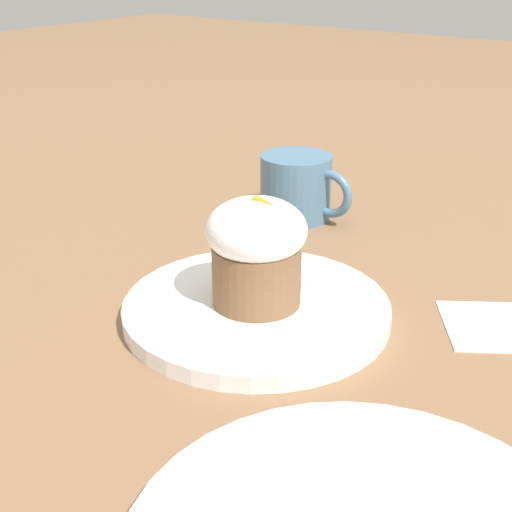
{
  "coord_description": "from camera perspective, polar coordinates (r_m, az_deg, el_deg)",
  "views": [
    {
      "loc": [
        0.33,
        -0.45,
        0.31
      ],
      "look_at": [
        -0.0,
        -0.0,
        0.06
      ],
      "focal_mm": 50.0,
      "sensor_mm": 36.0,
      "label": 1
    }
  ],
  "objects": [
    {
      "name": "paper_napkin",
      "position": [
        0.66,
        19.32,
        -5.29
      ],
      "size": [
        0.14,
        0.13,
        0.0
      ],
      "color": "white",
      "rests_on": "ground_plane"
    },
    {
      "name": "coffee_cup",
      "position": [
        0.85,
        3.35,
        5.54
      ],
      "size": [
        0.12,
        0.08,
        0.08
      ],
      "color": "teal",
      "rests_on": "ground_plane"
    },
    {
      "name": "carrot_cake",
      "position": [
        0.61,
        0.0,
        0.51
      ],
      "size": [
        0.09,
        0.09,
        0.1
      ],
      "color": "brown",
      "rests_on": "dessert_plate"
    },
    {
      "name": "ground_plane",
      "position": [
        0.64,
        0.03,
        -4.91
      ],
      "size": [
        4.0,
        4.0,
        0.0
      ],
      "primitive_type": "plane",
      "color": "#846042"
    },
    {
      "name": "dessert_plate",
      "position": [
        0.63,
        0.04,
        -4.31
      ],
      "size": [
        0.24,
        0.24,
        0.02
      ],
      "color": "white",
      "rests_on": "ground_plane"
    },
    {
      "name": "spoon",
      "position": [
        0.64,
        0.6,
        -2.72
      ],
      "size": [
        0.1,
        0.1,
        0.01
      ],
      "color": "#B7B7BC",
      "rests_on": "dessert_plate"
    }
  ]
}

